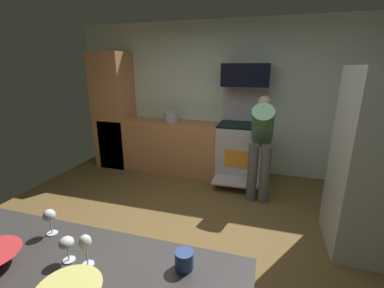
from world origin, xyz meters
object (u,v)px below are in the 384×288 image
person_cook (261,140)px  wine_glass_far (49,217)px  wine_glass_mid (67,244)px  mug_tea (184,260)px  stock_pot (171,117)px  oven_range (241,149)px  microwave (246,75)px  wine_glass_near (85,244)px

person_cook → wine_glass_far: (-1.11, -2.58, 0.15)m
wine_glass_mid → mug_tea: size_ratio=1.49×
mug_tea → stock_pot: (-1.31, 3.24, 0.04)m
oven_range → microwave: 1.21m
oven_range → wine_glass_near: oven_range is taller
oven_range → wine_glass_near: bearing=-97.0°
wine_glass_far → wine_glass_near: bearing=-22.8°
wine_glass_near → mug_tea: (0.47, 0.12, -0.08)m
wine_glass_mid → stock_pot: 3.44m
oven_range → wine_glass_near: size_ratio=8.97×
wine_glass_near → stock_pot: bearing=104.1°
wine_glass_far → stock_pot: bearing=98.4°
microwave → person_cook: 1.16m
microwave → mug_tea: 3.41m
mug_tea → stock_pot: bearing=112.0°
microwave → wine_glass_near: size_ratio=4.29×
wine_glass_mid → wine_glass_far: 0.30m
wine_glass_far → mug_tea: bearing=-2.4°
wine_glass_mid → mug_tea: bearing=11.8°
microwave → stock_pot: bearing=-176.4°
stock_pot → microwave: bearing=3.6°
wine_glass_near → wine_glass_far: wine_glass_near is taller
oven_range → wine_glass_far: size_ratio=9.71×
wine_glass_near → stock_pot: size_ratio=0.68×
wine_glass_far → oven_range: bearing=76.3°
person_cook → wine_glass_far: 2.81m
person_cook → wine_glass_near: (-0.74, -2.73, 0.16)m
oven_range → wine_glass_mid: size_ratio=11.18×
oven_range → person_cook: (0.33, -0.62, 0.35)m
microwave → mug_tea: size_ratio=7.97×
microwave → person_cook: bearing=-65.1°
wine_glass_mid → mug_tea: wine_glass_mid is taller
wine_glass_near → wine_glass_mid: bearing=-179.4°
person_cook → mug_tea: bearing=-96.0°
stock_pot → wine_glass_far: bearing=-81.6°
stock_pot → oven_range: bearing=-0.6°
oven_range → microwave: size_ratio=2.09×
wine_glass_near → mug_tea: size_ratio=1.86×
oven_range → mug_tea: (0.05, -3.23, 0.43)m
person_cook → wine_glass_near: bearing=-105.2°
oven_range → person_cook: oven_range is taller
person_cook → wine_glass_mid: 2.87m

